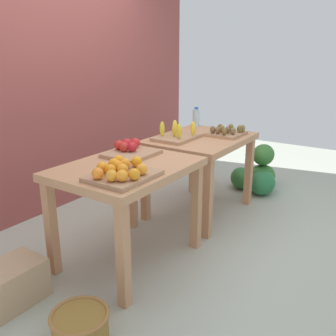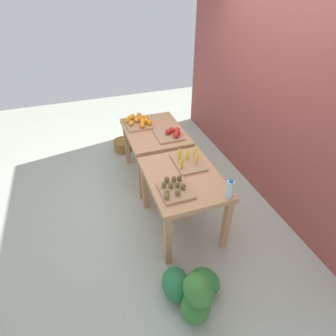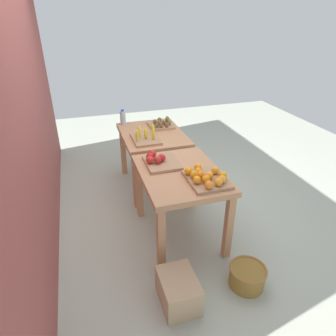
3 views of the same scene
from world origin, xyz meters
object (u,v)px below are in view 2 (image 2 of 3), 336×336
at_px(banana_crate, 188,161).
at_px(water_bottle, 230,189).
at_px(orange_bin, 138,122).
at_px(display_table_left, 155,137).
at_px(cardboard_produce_box, 158,138).
at_px(display_table_right, 183,184).
at_px(kiwi_bin, 174,189).
at_px(apple_bin, 170,134).
at_px(watermelon_pile, 192,290).
at_px(wicker_basket, 123,145).

xyz_separation_m(banana_crate, water_bottle, (0.66, 0.17, 0.06)).
bearing_deg(banana_crate, orange_bin, -165.08).
bearing_deg(display_table_left, water_bottle, 11.16).
bearing_deg(banana_crate, cardboard_produce_box, 174.82).
distance_m(banana_crate, cardboard_produce_box, 1.89).
bearing_deg(banana_crate, display_table_right, -33.70).
height_order(banana_crate, kiwi_bin, banana_crate).
distance_m(orange_bin, kiwi_bin, 1.57).
bearing_deg(apple_bin, banana_crate, -1.43).
bearing_deg(kiwi_bin, apple_bin, 162.77).
bearing_deg(display_table_right, kiwi_bin, -41.68).
bearing_deg(cardboard_produce_box, water_bottle, 0.25).
distance_m(watermelon_pile, cardboard_produce_box, 2.97).
xyz_separation_m(orange_bin, banana_crate, (1.16, 0.31, -0.01)).
bearing_deg(orange_bin, cardboard_produce_box, 141.61).
bearing_deg(display_table_right, banana_crate, 146.30).
distance_m(kiwi_bin, water_bottle, 0.55).
distance_m(water_bottle, wicker_basket, 2.63).
xyz_separation_m(display_table_left, cardboard_produce_box, (-0.84, 0.30, -0.53)).
relative_size(banana_crate, wicker_basket, 1.31).
bearing_deg(water_bottle, wicker_basket, -164.77).
bearing_deg(banana_crate, display_table_left, -171.16).
distance_m(banana_crate, water_bottle, 0.69).
relative_size(water_bottle, watermelon_pile, 0.32).
distance_m(display_table_left, display_table_right, 1.12).
bearing_deg(display_table_right, watermelon_pile, -15.61).
relative_size(display_table_left, water_bottle, 4.92).
height_order(display_table_right, watermelon_pile, display_table_right).
relative_size(orange_bin, water_bottle, 2.08).
xyz_separation_m(display_table_left, orange_bin, (-0.25, -0.17, 0.16)).
xyz_separation_m(apple_bin, kiwi_bin, (1.09, -0.34, -0.00)).
distance_m(display_table_left, water_bottle, 1.62).
relative_size(display_table_left, display_table_right, 1.00).
height_order(kiwi_bin, water_bottle, water_bottle).
height_order(display_table_right, wicker_basket, display_table_right).
xyz_separation_m(kiwi_bin, wicker_basket, (-2.18, -0.17, -0.71)).
xyz_separation_m(wicker_basket, cardboard_produce_box, (0.01, 0.65, 0.03)).
xyz_separation_m(water_bottle, watermelon_pile, (0.50, -0.58, -0.69)).
relative_size(display_table_right, banana_crate, 2.36).
xyz_separation_m(display_table_right, water_bottle, (0.45, 0.31, 0.22)).
relative_size(apple_bin, banana_crate, 0.91).
bearing_deg(banana_crate, kiwi_bin, -37.80).
bearing_deg(apple_bin, wicker_basket, -154.92).
distance_m(display_table_right, orange_bin, 1.39).
height_order(display_table_left, kiwi_bin, kiwi_bin).
bearing_deg(display_table_left, apple_bin, 34.23).
xyz_separation_m(display_table_right, orange_bin, (-1.37, -0.17, 0.16)).
bearing_deg(display_table_left, cardboard_produce_box, 160.37).
bearing_deg(kiwi_bin, wicker_basket, -175.52).
height_order(water_bottle, cardboard_produce_box, water_bottle).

